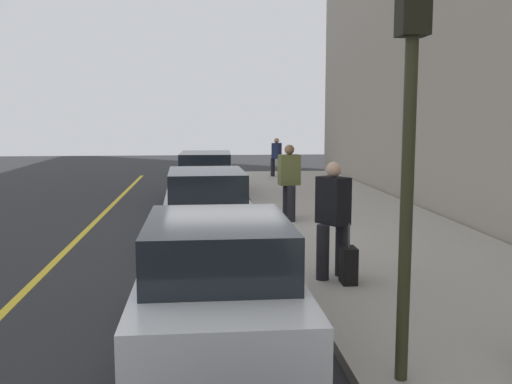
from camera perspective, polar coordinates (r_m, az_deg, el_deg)
ground_plane at (r=12.94m, az=-3.17°, el=-4.48°), size 56.00×56.00×0.00m
sidewalk at (r=13.45m, az=11.05°, el=-3.82°), size 28.00×4.60×0.15m
lane_stripe_centre at (r=13.22m, az=-17.21°, el=-4.53°), size 28.00×0.14×0.01m
snow_bank_curb at (r=11.63m, az=0.55°, el=-5.27°), size 4.45×0.56×0.22m
parked_car_white at (r=6.90m, az=-3.79°, el=-8.64°), size 4.28×1.92×1.51m
parked_car_silver at (r=12.78m, az=-4.90°, el=-1.19°), size 4.52×2.00×1.51m
parked_car_navy at (r=19.15m, az=-4.96°, el=1.68°), size 4.80×2.00×1.51m
pedestrian_navy_coat at (r=24.53m, az=2.04°, el=3.55°), size 0.52×0.48×1.62m
pedestrian_olive_coat at (r=14.10m, az=3.28°, el=1.17°), size 0.61×0.53×1.84m
pedestrian_black_coat at (r=9.09m, az=7.56°, el=-2.39°), size 0.58×0.55×1.83m
traffic_light_pole at (r=5.51m, az=14.87°, el=8.92°), size 0.35×0.26×3.93m
rolling_suitcase at (r=8.95m, az=9.07°, el=-7.11°), size 0.34×0.22×0.92m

